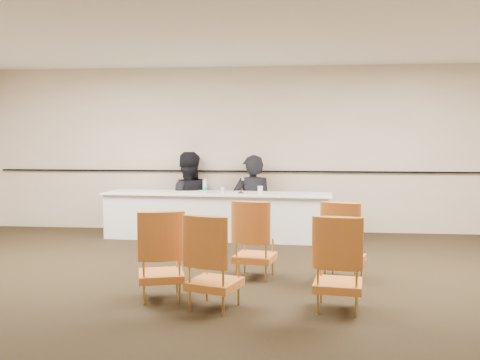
% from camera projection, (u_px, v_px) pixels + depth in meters
% --- Properties ---
extents(floor, '(10.00, 10.00, 0.00)m').
position_uv_depth(floor, '(232.00, 291.00, 5.90)').
color(floor, black).
rests_on(floor, ground).
extents(ceiling, '(10.00, 10.00, 0.00)m').
position_uv_depth(ceiling, '(231.00, 15.00, 5.68)').
color(ceiling, white).
rests_on(ceiling, ground).
extents(wall_back, '(10.00, 0.04, 3.00)m').
position_uv_depth(wall_back, '(258.00, 149.00, 9.76)').
color(wall_back, beige).
rests_on(wall_back, ground).
extents(wall_rail, '(9.80, 0.04, 0.03)m').
position_uv_depth(wall_rail, '(258.00, 171.00, 9.75)').
color(wall_rail, black).
rests_on(wall_rail, wall_back).
extents(panel_table, '(3.91, 1.12, 0.78)m').
position_uv_depth(panel_table, '(217.00, 216.00, 9.08)').
color(panel_table, white).
rests_on(panel_table, ground).
extents(panelist_main, '(0.79, 0.59, 1.97)m').
position_uv_depth(panelist_main, '(252.00, 210.00, 9.55)').
color(panelist_main, black).
rests_on(panelist_main, ground).
extents(panelist_main_chair, '(0.53, 0.53, 0.95)m').
position_uv_depth(panelist_main_chair, '(252.00, 207.00, 9.55)').
color(panelist_main_chair, '#BD6721').
rests_on(panelist_main_chair, ground).
extents(panelist_second, '(1.08, 0.92, 1.95)m').
position_uv_depth(panelist_second, '(187.00, 205.00, 9.75)').
color(panelist_second, black).
rests_on(panelist_second, ground).
extents(panelist_second_chair, '(0.53, 0.53, 0.95)m').
position_uv_depth(panelist_second_chair, '(187.00, 206.00, 9.75)').
color(panelist_second_chair, '#BD6721').
rests_on(panelist_second_chair, ground).
extents(papers, '(0.33, 0.26, 0.00)m').
position_uv_depth(papers, '(237.00, 193.00, 8.94)').
color(papers, white).
rests_on(papers, panel_table).
extents(microphone, '(0.11, 0.20, 0.26)m').
position_uv_depth(microphone, '(241.00, 186.00, 8.93)').
color(microphone, black).
rests_on(microphone, panel_table).
extents(water_bottle, '(0.08, 0.08, 0.24)m').
position_uv_depth(water_bottle, '(205.00, 186.00, 9.03)').
color(water_bottle, teal).
rests_on(water_bottle, panel_table).
extents(drinking_glass, '(0.08, 0.08, 0.10)m').
position_uv_depth(drinking_glass, '(223.00, 190.00, 9.01)').
color(drinking_glass, silver).
rests_on(drinking_glass, panel_table).
extents(coffee_cup, '(0.11, 0.11, 0.14)m').
position_uv_depth(coffee_cup, '(260.00, 190.00, 8.80)').
color(coffee_cup, white).
rests_on(coffee_cup, panel_table).
extents(aud_chair_front_mid, '(0.58, 0.58, 0.95)m').
position_uv_depth(aud_chair_front_mid, '(255.00, 239.00, 6.47)').
color(aud_chair_front_mid, '#BD6721').
rests_on(aud_chair_front_mid, ground).
extents(aud_chair_front_right, '(0.63, 0.63, 0.95)m').
position_uv_depth(aud_chair_front_right, '(344.00, 240.00, 6.38)').
color(aud_chair_front_right, '#BD6721').
rests_on(aud_chair_front_right, ground).
extents(aud_chair_back_left, '(0.62, 0.62, 0.95)m').
position_uv_depth(aud_chair_back_left, '(161.00, 254.00, 5.60)').
color(aud_chair_back_left, '#BD6721').
rests_on(aud_chair_back_left, ground).
extents(aud_chair_back_mid, '(0.63, 0.63, 0.95)m').
position_uv_depth(aud_chair_back_mid, '(215.00, 261.00, 5.28)').
color(aud_chair_back_mid, '#BD6721').
rests_on(aud_chair_back_mid, ground).
extents(aud_chair_back_right, '(0.56, 0.56, 0.95)m').
position_uv_depth(aud_chair_back_right, '(338.00, 262.00, 5.23)').
color(aud_chair_back_right, '#BD6721').
rests_on(aud_chair_back_right, ground).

